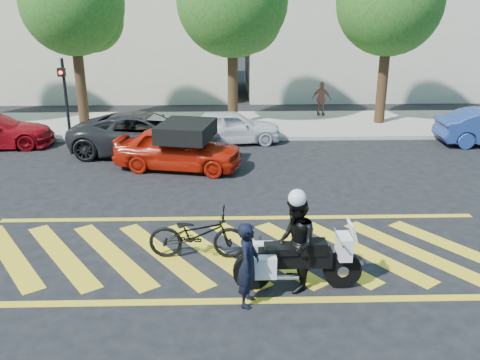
{
  "coord_description": "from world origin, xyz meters",
  "views": [
    {
      "loc": [
        -0.29,
        -9.98,
        5.22
      ],
      "look_at": [
        0.04,
        1.85,
        1.05
      ],
      "focal_mm": 38.0,
      "sensor_mm": 36.0,
      "label": 1
    }
  ],
  "objects_px": {
    "red_convertible": "(178,148)",
    "officer_moto": "(295,244)",
    "officer_bike": "(248,264)",
    "bicycle": "(197,234)",
    "police_motorcycle": "(296,260)",
    "parked_mid_left": "(146,134)",
    "parked_mid_right": "(231,127)"
  },
  "relations": [
    {
      "from": "officer_bike",
      "to": "officer_moto",
      "type": "relative_size",
      "value": 0.86
    },
    {
      "from": "red_convertible",
      "to": "parked_mid_right",
      "type": "xyz_separation_m",
      "value": [
        1.76,
        3.18,
        -0.06
      ]
    },
    {
      "from": "bicycle",
      "to": "police_motorcycle",
      "type": "relative_size",
      "value": 0.85
    },
    {
      "from": "officer_moto",
      "to": "red_convertible",
      "type": "relative_size",
      "value": 0.45
    },
    {
      "from": "officer_bike",
      "to": "bicycle",
      "type": "distance_m",
      "value": 2.09
    },
    {
      "from": "police_motorcycle",
      "to": "parked_mid_right",
      "type": "distance_m",
      "value": 10.7
    },
    {
      "from": "police_motorcycle",
      "to": "parked_mid_right",
      "type": "bearing_deg",
      "value": 95.4
    },
    {
      "from": "officer_moto",
      "to": "officer_bike",
      "type": "bearing_deg",
      "value": -60.49
    },
    {
      "from": "officer_bike",
      "to": "officer_moto",
      "type": "bearing_deg",
      "value": -46.08
    },
    {
      "from": "officer_bike",
      "to": "officer_moto",
      "type": "height_order",
      "value": "officer_moto"
    },
    {
      "from": "police_motorcycle",
      "to": "parked_mid_right",
      "type": "relative_size",
      "value": 0.65
    },
    {
      "from": "bicycle",
      "to": "parked_mid_right",
      "type": "height_order",
      "value": "parked_mid_right"
    },
    {
      "from": "parked_mid_left",
      "to": "police_motorcycle",
      "type": "bearing_deg",
      "value": -149.36
    },
    {
      "from": "red_convertible",
      "to": "officer_moto",
      "type": "bearing_deg",
      "value": -146.91
    },
    {
      "from": "bicycle",
      "to": "officer_moto",
      "type": "xyz_separation_m",
      "value": [
        1.91,
        -1.29,
        0.38
      ]
    },
    {
      "from": "parked_mid_left",
      "to": "officer_moto",
      "type": "bearing_deg",
      "value": -149.44
    },
    {
      "from": "officer_moto",
      "to": "police_motorcycle",
      "type": "bearing_deg",
      "value": 88.26
    },
    {
      "from": "bicycle",
      "to": "officer_bike",
      "type": "bearing_deg",
      "value": -148.35
    },
    {
      "from": "bicycle",
      "to": "red_convertible",
      "type": "height_order",
      "value": "red_convertible"
    },
    {
      "from": "police_motorcycle",
      "to": "red_convertible",
      "type": "bearing_deg",
      "value": 110.49
    },
    {
      "from": "police_motorcycle",
      "to": "parked_mid_left",
      "type": "xyz_separation_m",
      "value": [
        -4.16,
        9.25,
        0.15
      ]
    },
    {
      "from": "officer_bike",
      "to": "bicycle",
      "type": "relative_size",
      "value": 0.77
    },
    {
      "from": "officer_bike",
      "to": "parked_mid_left",
      "type": "distance_m",
      "value": 10.29
    },
    {
      "from": "parked_mid_left",
      "to": "parked_mid_right",
      "type": "relative_size",
      "value": 1.41
    },
    {
      "from": "parked_mid_right",
      "to": "bicycle",
      "type": "bearing_deg",
      "value": 168.81
    },
    {
      "from": "officer_bike",
      "to": "red_convertible",
      "type": "xyz_separation_m",
      "value": [
        -1.94,
        8.0,
        -0.09
      ]
    },
    {
      "from": "bicycle",
      "to": "parked_mid_right",
      "type": "xyz_separation_m",
      "value": [
        0.83,
        9.36,
        0.1
      ]
    },
    {
      "from": "police_motorcycle",
      "to": "parked_mid_left",
      "type": "relative_size",
      "value": 0.46
    },
    {
      "from": "parked_mid_left",
      "to": "parked_mid_right",
      "type": "height_order",
      "value": "parked_mid_left"
    },
    {
      "from": "bicycle",
      "to": "red_convertible",
      "type": "xyz_separation_m",
      "value": [
        -0.94,
        6.18,
        0.16
      ]
    },
    {
      "from": "bicycle",
      "to": "red_convertible",
      "type": "bearing_deg",
      "value": 11.31
    },
    {
      "from": "officer_moto",
      "to": "parked_mid_right",
      "type": "bearing_deg",
      "value": -174.69
    }
  ]
}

